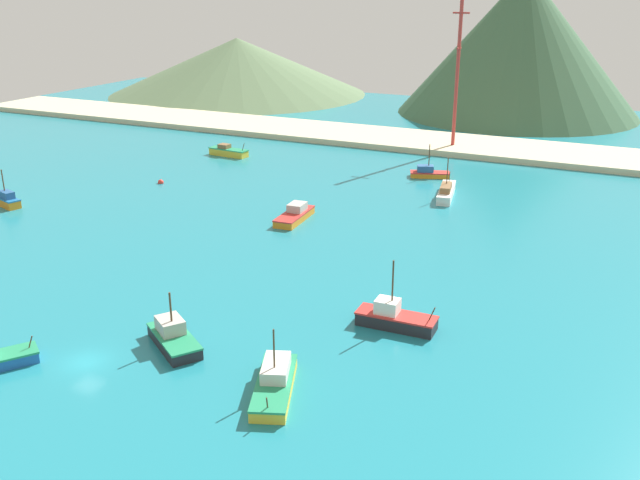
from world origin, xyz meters
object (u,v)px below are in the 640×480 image
object	(u,v)px
fishing_boat_5	(295,215)
fishing_boat_8	(429,173)
fishing_boat_10	(446,192)
radio_tower	(458,67)
fishing_boat_1	(6,200)
fishing_boat_7	(395,318)
buoy_1	(161,182)
fishing_boat_3	(275,382)
fishing_boat_0	(173,337)
fishing_boat_11	(228,152)

from	to	relation	value
fishing_boat_5	fishing_boat_8	distance (m)	34.06
fishing_boat_5	fishing_boat_10	xyz separation A→B (m)	(17.13, 21.13, 0.14)
radio_tower	fishing_boat_1	bearing A→B (deg)	-127.90
fishing_boat_1	fishing_boat_7	xyz separation A→B (m)	(69.92, -13.06, 0.04)
fishing_boat_7	buoy_1	size ratio (longest dim) A/B	8.08
fishing_boat_1	fishing_boat_3	xyz separation A→B (m)	(64.65, -28.98, -0.09)
fishing_boat_3	fishing_boat_8	distance (m)	75.25
fishing_boat_3	fishing_boat_5	bearing A→B (deg)	115.21
fishing_boat_0	fishing_boat_11	distance (m)	80.20
fishing_boat_1	fishing_boat_7	distance (m)	71.13
buoy_1	radio_tower	bearing A→B (deg)	50.21
fishing_boat_0	fishing_boat_1	xyz separation A→B (m)	(-51.84, 26.14, 0.01)
fishing_boat_3	fishing_boat_5	distance (m)	46.79
fishing_boat_10	buoy_1	size ratio (longest dim) A/B	10.82
fishing_boat_10	fishing_boat_5	bearing A→B (deg)	-129.04
fishing_boat_0	fishing_boat_3	size ratio (longest dim) A/B	0.82
fishing_boat_1	fishing_boat_8	xyz separation A→B (m)	(55.39, 45.70, -0.17)
fishing_boat_5	radio_tower	world-z (taller)	radio_tower
fishing_boat_1	fishing_boat_7	size ratio (longest dim) A/B	0.85
fishing_boat_5	fishing_boat_8	world-z (taller)	fishing_boat_8
fishing_boat_0	fishing_boat_5	distance (m)	40.14
fishing_boat_5	buoy_1	distance (m)	31.76
fishing_boat_5	fishing_boat_7	bearing A→B (deg)	-46.35
fishing_boat_3	fishing_boat_10	size ratio (longest dim) A/B	0.89
fishing_boat_0	fishing_boat_11	size ratio (longest dim) A/B	0.94
fishing_boat_11	buoy_1	xyz separation A→B (m)	(0.55, -23.00, -0.68)
fishing_boat_8	fishing_boat_7	bearing A→B (deg)	-76.11
fishing_boat_1	fishing_boat_10	xyz separation A→B (m)	(61.85, 34.48, -0.02)
fishing_boat_3	fishing_boat_8	bearing A→B (deg)	97.07
fishing_boat_1	fishing_boat_0	bearing A→B (deg)	-26.76
fishing_boat_11	radio_tower	size ratio (longest dim) A/B	0.26
fishing_boat_7	fishing_boat_11	world-z (taller)	fishing_boat_7
fishing_boat_3	fishing_boat_10	xyz separation A→B (m)	(-2.80, 63.46, 0.07)
fishing_boat_7	fishing_boat_10	size ratio (longest dim) A/B	0.75
fishing_boat_10	radio_tower	xyz separation A→B (m)	(-8.36, 34.24, 16.25)
fishing_boat_7	buoy_1	world-z (taller)	fishing_boat_7
fishing_boat_0	fishing_boat_3	distance (m)	13.12
buoy_1	fishing_boat_10	bearing A→B (deg)	15.45
fishing_boat_0	fishing_boat_3	bearing A→B (deg)	-12.47
fishing_boat_3	fishing_boat_1	bearing A→B (deg)	155.86
fishing_boat_11	buoy_1	bearing A→B (deg)	-88.62
fishing_boat_5	radio_tower	distance (m)	58.40
fishing_boat_0	fishing_boat_1	world-z (taller)	fishing_boat_1
fishing_boat_7	fishing_boat_10	xyz separation A→B (m)	(-8.07, 47.55, -0.05)
fishing_boat_8	fishing_boat_10	distance (m)	12.95
fishing_boat_3	fishing_boat_0	bearing A→B (deg)	167.53
fishing_boat_1	fishing_boat_8	world-z (taller)	fishing_boat_8
fishing_boat_1	fishing_boat_10	distance (m)	70.81
fishing_boat_3	fishing_boat_11	xyz separation A→B (m)	(-51.24, 73.22, -0.02)
radio_tower	fishing_boat_11	bearing A→B (deg)	-148.60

